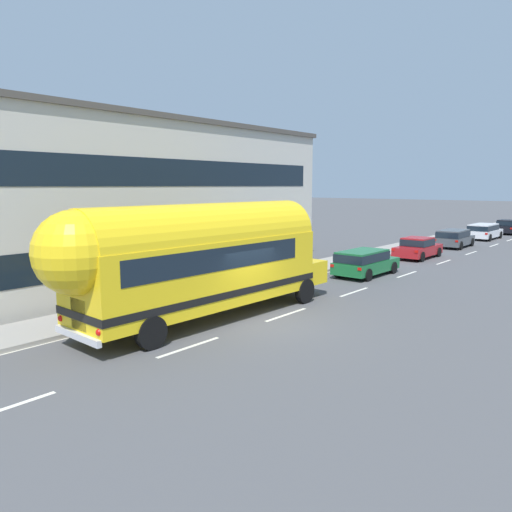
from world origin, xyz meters
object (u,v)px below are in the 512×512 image
at_px(car_lead, 364,261).
at_px(car_second, 418,247).
at_px(car_third, 454,237).
at_px(painted_bus, 197,257).
at_px(car_fifth, 509,226).
at_px(car_fourth, 484,230).

relative_size(car_lead, car_second, 1.01).
relative_size(car_lead, car_third, 0.99).
bearing_deg(painted_bus, car_fifth, 89.67).
height_order(car_third, car_fifth, same).
bearing_deg(car_second, painted_bus, -89.65).
bearing_deg(car_lead, car_fourth, 90.92).
bearing_deg(car_fourth, car_third, -90.72).
xyz_separation_m(car_third, car_fifth, (0.46, 14.51, -0.06)).
distance_m(car_second, car_fifth, 21.77).
bearing_deg(car_third, car_fourth, 89.28).
height_order(painted_bus, car_fifth, painted_bus).
relative_size(car_second, car_third, 0.98).
xyz_separation_m(painted_bus, car_fourth, (-0.12, 34.48, -1.50)).
bearing_deg(painted_bus, car_third, 90.46).
relative_size(painted_bus, car_second, 2.83).
relative_size(car_second, car_fourth, 0.92).
distance_m(painted_bus, car_fourth, 34.51).
distance_m(painted_bus, car_third, 27.02).
xyz_separation_m(car_fourth, car_fifth, (0.37, 7.00, -0.07)).
bearing_deg(car_fifth, car_fourth, -93.00).
xyz_separation_m(car_lead, car_second, (-0.36, 8.01, -0.07)).
distance_m(car_fourth, car_fifth, 7.01).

